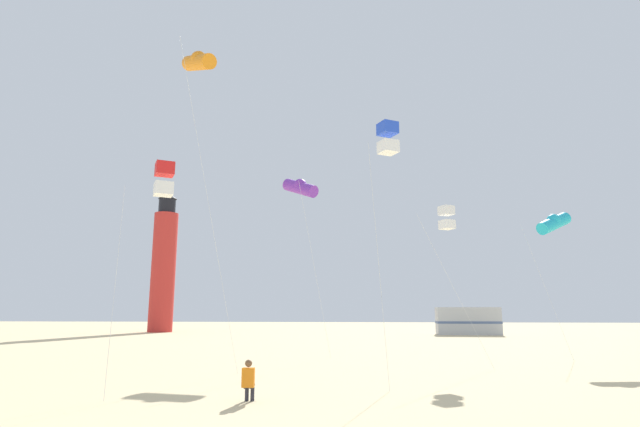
{
  "coord_description": "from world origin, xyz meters",
  "views": [
    {
      "loc": [
        3.11,
        -7.02,
        2.52
      ],
      "look_at": [
        1.22,
        13.29,
        6.47
      ],
      "focal_mm": 28.01,
      "sensor_mm": 36.0,
      "label": 1
    }
  ],
  "objects_px": {
    "kite_flyer_standing": "(249,380)",
    "kite_tube_cyan": "(554,223)",
    "lighthouse_distant": "(164,264)",
    "kite_box_scarlet": "(164,179)",
    "kite_tube_violet": "(300,187)",
    "rv_van_silver": "(468,321)",
    "kite_tube_orange": "(199,62)",
    "kite_box_white": "(447,218)",
    "kite_box_blue": "(388,138)"
  },
  "relations": [
    {
      "from": "kite_box_scarlet",
      "to": "kite_box_white",
      "type": "xyz_separation_m",
      "value": [
        10.74,
        8.67,
        0.08
      ]
    },
    {
      "from": "lighthouse_distant",
      "to": "kite_flyer_standing",
      "type": "bearing_deg",
      "value": -64.34
    },
    {
      "from": "kite_box_blue",
      "to": "kite_box_white",
      "type": "bearing_deg",
      "value": 66.61
    },
    {
      "from": "lighthouse_distant",
      "to": "kite_tube_violet",
      "type": "bearing_deg",
      "value": -55.82
    },
    {
      "from": "kite_box_scarlet",
      "to": "kite_box_white",
      "type": "height_order",
      "value": "kite_box_white"
    },
    {
      "from": "kite_tube_orange",
      "to": "rv_van_silver",
      "type": "bearing_deg",
      "value": 61.92
    },
    {
      "from": "kite_tube_violet",
      "to": "kite_tube_cyan",
      "type": "bearing_deg",
      "value": 5.03
    },
    {
      "from": "kite_flyer_standing",
      "to": "kite_tube_orange",
      "type": "bearing_deg",
      "value": -60.86
    },
    {
      "from": "kite_flyer_standing",
      "to": "kite_box_white",
      "type": "distance_m",
      "value": 14.03
    },
    {
      "from": "kite_flyer_standing",
      "to": "kite_tube_orange",
      "type": "relative_size",
      "value": 0.08
    },
    {
      "from": "rv_van_silver",
      "to": "kite_box_scarlet",
      "type": "bearing_deg",
      "value": -113.66
    },
    {
      "from": "kite_tube_violet",
      "to": "rv_van_silver",
      "type": "relative_size",
      "value": 1.56
    },
    {
      "from": "kite_tube_violet",
      "to": "lighthouse_distant",
      "type": "xyz_separation_m",
      "value": [
        -20.32,
        29.93,
        -1.55
      ]
    },
    {
      "from": "kite_box_blue",
      "to": "kite_box_white",
      "type": "xyz_separation_m",
      "value": [
        3.11,
        7.18,
        -1.65
      ]
    },
    {
      "from": "kite_box_white",
      "to": "rv_van_silver",
      "type": "bearing_deg",
      "value": 77.75
    },
    {
      "from": "kite_tube_orange",
      "to": "kite_tube_cyan",
      "type": "bearing_deg",
      "value": 24.13
    },
    {
      "from": "kite_flyer_standing",
      "to": "lighthouse_distant",
      "type": "relative_size",
      "value": 0.07
    },
    {
      "from": "kite_tube_cyan",
      "to": "kite_box_blue",
      "type": "xyz_separation_m",
      "value": [
        -9.67,
        -11.36,
        1.27
      ]
    },
    {
      "from": "kite_box_white",
      "to": "kite_tube_cyan",
      "type": "bearing_deg",
      "value": 32.51
    },
    {
      "from": "lighthouse_distant",
      "to": "rv_van_silver",
      "type": "xyz_separation_m",
      "value": [
        34.4,
        -3.19,
        -6.45
      ]
    },
    {
      "from": "kite_tube_violet",
      "to": "lighthouse_distant",
      "type": "relative_size",
      "value": 0.6
    },
    {
      "from": "kite_box_blue",
      "to": "kite_tube_orange",
      "type": "relative_size",
      "value": 0.64
    },
    {
      "from": "kite_flyer_standing",
      "to": "kite_tube_cyan",
      "type": "bearing_deg",
      "value": -138.46
    },
    {
      "from": "kite_flyer_standing",
      "to": "kite_tube_violet",
      "type": "xyz_separation_m",
      "value": [
        -0.35,
        13.11,
        8.78
      ]
    },
    {
      "from": "lighthouse_distant",
      "to": "kite_box_scarlet",
      "type": "bearing_deg",
      "value": -67.48
    },
    {
      "from": "kite_tube_orange",
      "to": "kite_box_scarlet",
      "type": "bearing_deg",
      "value": -81.32
    },
    {
      "from": "kite_flyer_standing",
      "to": "kite_box_white",
      "type": "bearing_deg",
      "value": -130.1
    },
    {
      "from": "kite_box_blue",
      "to": "kite_tube_orange",
      "type": "height_order",
      "value": "kite_tube_orange"
    },
    {
      "from": "kite_box_scarlet",
      "to": "lighthouse_distant",
      "type": "xyz_separation_m",
      "value": [
        -17.22,
        41.53,
        0.97
      ]
    },
    {
      "from": "kite_flyer_standing",
      "to": "kite_box_white",
      "type": "height_order",
      "value": "kite_box_white"
    },
    {
      "from": "kite_tube_cyan",
      "to": "rv_van_silver",
      "type": "xyz_separation_m",
      "value": [
        -0.12,
        25.49,
        -5.94
      ]
    },
    {
      "from": "kite_tube_cyan",
      "to": "kite_tube_orange",
      "type": "distance_m",
      "value": 20.77
    },
    {
      "from": "lighthouse_distant",
      "to": "rv_van_silver",
      "type": "distance_m",
      "value": 35.15
    },
    {
      "from": "kite_tube_cyan",
      "to": "lighthouse_distant",
      "type": "height_order",
      "value": "lighthouse_distant"
    },
    {
      "from": "kite_tube_violet",
      "to": "kite_tube_orange",
      "type": "distance_m",
      "value": 8.95
    },
    {
      "from": "kite_box_blue",
      "to": "kite_tube_orange",
      "type": "distance_m",
      "value": 10.35
    },
    {
      "from": "kite_box_blue",
      "to": "rv_van_silver",
      "type": "bearing_deg",
      "value": 75.47
    },
    {
      "from": "kite_tube_orange",
      "to": "lighthouse_distant",
      "type": "bearing_deg",
      "value": 114.17
    },
    {
      "from": "kite_tube_cyan",
      "to": "kite_box_scarlet",
      "type": "relative_size",
      "value": 1.08
    },
    {
      "from": "kite_flyer_standing",
      "to": "kite_tube_orange",
      "type": "distance_m",
      "value": 15.14
    },
    {
      "from": "lighthouse_distant",
      "to": "rv_van_silver",
      "type": "relative_size",
      "value": 2.6
    },
    {
      "from": "kite_tube_violet",
      "to": "kite_box_white",
      "type": "distance_m",
      "value": 8.54
    },
    {
      "from": "kite_flyer_standing",
      "to": "lighthouse_distant",
      "type": "xyz_separation_m",
      "value": [
        -20.67,
        43.04,
        7.22
      ]
    },
    {
      "from": "kite_box_scarlet",
      "to": "rv_van_silver",
      "type": "xyz_separation_m",
      "value": [
        17.18,
        38.34,
        -5.48
      ]
    },
    {
      "from": "kite_flyer_standing",
      "to": "lighthouse_distant",
      "type": "height_order",
      "value": "lighthouse_distant"
    },
    {
      "from": "kite_box_white",
      "to": "rv_van_silver",
      "type": "xyz_separation_m",
      "value": [
        6.44,
        29.67,
        -5.56
      ]
    },
    {
      "from": "kite_tube_cyan",
      "to": "kite_box_scarlet",
      "type": "height_order",
      "value": "kite_tube_cyan"
    },
    {
      "from": "kite_box_blue",
      "to": "kite_tube_cyan",
      "type": "bearing_deg",
      "value": 49.61
    },
    {
      "from": "kite_tube_orange",
      "to": "kite_box_white",
      "type": "bearing_deg",
      "value": 18.76
    },
    {
      "from": "kite_flyer_standing",
      "to": "lighthouse_distant",
      "type": "bearing_deg",
      "value": -68.84
    }
  ]
}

